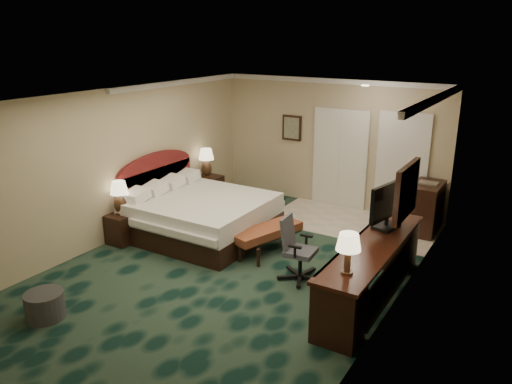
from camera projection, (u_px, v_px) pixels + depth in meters
The scene contains 24 objects.
floor at pixel (232, 269), 7.93m from camera, with size 5.00×7.50×0.00m, color black.
ceiling at pixel (229, 98), 7.10m from camera, with size 5.00×7.50×0.00m, color silver.
wall_back at pixel (330, 143), 10.56m from camera, with size 5.00×0.00×2.70m, color tan.
wall_left at pixel (113, 166), 8.75m from camera, with size 0.00×7.50×2.70m, color tan.
wall_right at pixel (395, 219), 6.28m from camera, with size 0.00×7.50×2.70m, color tan.
crown_molding at pixel (230, 102), 7.12m from camera, with size 5.00×7.50×0.10m, color silver, non-canonical shape.
tile_patch at pixel (352, 223), 9.84m from camera, with size 3.20×1.70×0.01m, color beige.
headboard at pixel (157, 188), 9.74m from camera, with size 0.12×2.00×1.40m, color #500913, non-canonical shape.
entry_door at pixel (401, 167), 9.86m from camera, with size 1.02×0.06×2.18m, color silver.
closet_doors at pixel (340, 159), 10.50m from camera, with size 1.20×0.06×2.10m, color silver.
wall_art at pixel (292, 128), 10.90m from camera, with size 0.45×0.06×0.55m, color #51605A.
wall_mirror at pixel (407, 191), 6.72m from camera, with size 0.05×0.95×0.75m, color white.
bed at pixel (202, 217), 9.16m from camera, with size 2.29×2.12×0.72m, color white.
nightstand_near at pixel (123, 228), 8.87m from camera, with size 0.43×0.49×0.53m, color black.
nightstand_far at pixel (208, 190), 10.89m from camera, with size 0.49×0.56×0.61m, color black.
lamp_near at pixel (120, 198), 8.74m from camera, with size 0.32×0.32×0.60m, color black, non-canonical shape.
lamp_far at pixel (206, 163), 10.72m from camera, with size 0.33×0.33×0.62m, color black, non-canonical shape.
bed_bench at pixel (266, 240), 8.50m from camera, with size 0.46×1.32×0.45m, color maroon.
ottoman at pixel (45, 305), 6.54m from camera, with size 0.50×0.50×0.36m, color #2A2B2F.
desk at pixel (371, 272), 6.94m from camera, with size 0.62×2.89×0.83m, color black.
tv at pixel (388, 206), 7.27m from camera, with size 0.07×0.89×0.69m, color black.
desk_lamp at pixel (348, 253), 5.90m from camera, with size 0.30×0.30×0.52m, color black, non-canonical shape.
desk_chair at pixel (301, 249), 7.48m from camera, with size 0.57×0.53×0.98m, color #434350, non-canonical shape.
minibar at pixel (426, 208), 9.29m from camera, with size 0.50×0.89×0.94m, color black.
Camera 1 is at (4.06, -5.93, 3.59)m, focal length 35.00 mm.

